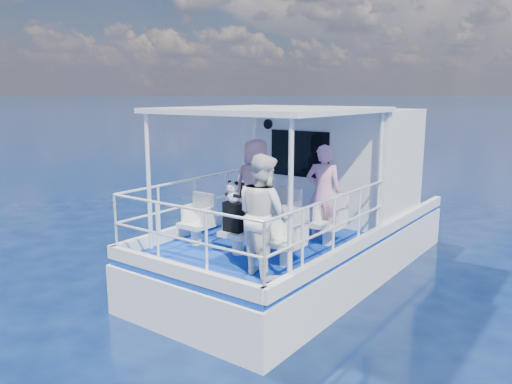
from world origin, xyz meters
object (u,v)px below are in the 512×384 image
passenger_port_fwd (256,187)px  passenger_stbd_aft (263,215)px  backpack_center (234,217)px  panda (233,192)px

passenger_port_fwd → passenger_stbd_aft: passenger_port_fwd is taller
passenger_port_fwd → backpack_center: size_ratio=3.68×
passenger_port_fwd → panda: (0.48, -1.24, 0.16)m
passenger_stbd_aft → panda: bearing=-4.1°
passenger_port_fwd → panda: bearing=98.0°
passenger_port_fwd → backpack_center: bearing=98.0°
passenger_port_fwd → passenger_stbd_aft: bearing=115.9°
passenger_stbd_aft → panda: (-0.86, 0.41, 0.16)m
passenger_port_fwd → backpack_center: 1.34m
passenger_port_fwd → panda: 1.34m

